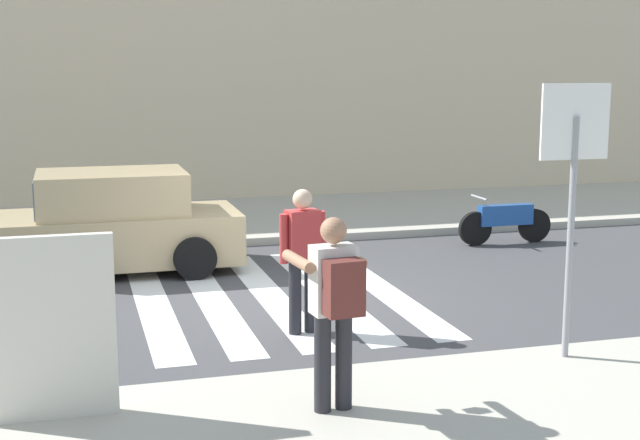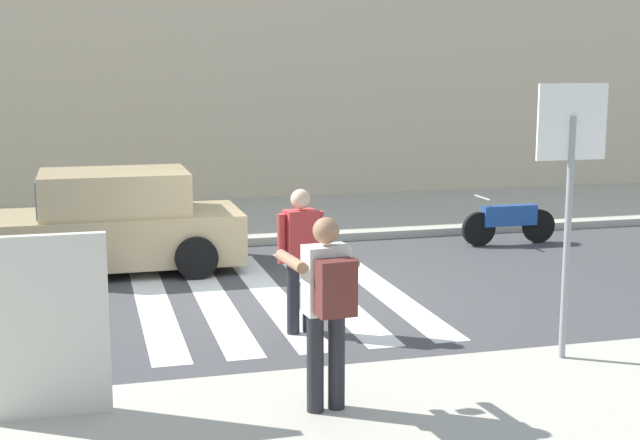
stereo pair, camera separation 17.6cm
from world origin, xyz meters
name	(u,v)px [view 1 (the left image)]	position (x,y,z in m)	size (l,w,h in m)	color
ground_plane	(274,299)	(0.00, 0.00, 0.00)	(120.00, 120.00, 0.00)	#424244
sidewalk_far	(206,221)	(0.00, 6.00, 0.07)	(60.00, 4.80, 0.14)	#B2AD9E
building_facade_far	(175,33)	(0.00, 10.40, 3.89)	(56.00, 4.00, 7.77)	beige
crosswalk_stripe_0	(153,304)	(-1.60, 0.20, 0.00)	(0.44, 5.20, 0.01)	silver
crosswalk_stripe_1	(213,300)	(-0.80, 0.20, 0.00)	(0.44, 5.20, 0.01)	silver
crosswalk_stripe_2	(270,295)	(0.00, 0.20, 0.00)	(0.44, 5.20, 0.01)	silver
crosswalk_stripe_3	(326,291)	(0.80, 0.20, 0.00)	(0.44, 5.20, 0.01)	silver
crosswalk_stripe_4	(380,288)	(1.60, 0.20, 0.00)	(0.44, 5.20, 0.01)	silver
stop_sign	(573,160)	(2.30, -3.56, 2.20)	(0.76, 0.08, 2.82)	gray
photographer_with_backpack	(335,297)	(-0.44, -4.33, 1.17)	(0.64, 0.88, 1.72)	#232328
pedestrian_crossing	(303,253)	(-0.01, -1.59, 0.97)	(0.57, 0.30, 1.72)	#232328
parked_car_tan	(106,225)	(-2.09, 2.30, 0.73)	(4.10, 1.92, 1.55)	tan
motorcycle	(505,221)	(4.81, 2.60, 0.41)	(1.76, 0.60, 0.87)	black
advertising_board	(50,328)	(-2.81, -3.81, 0.94)	(1.10, 0.11, 1.60)	beige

